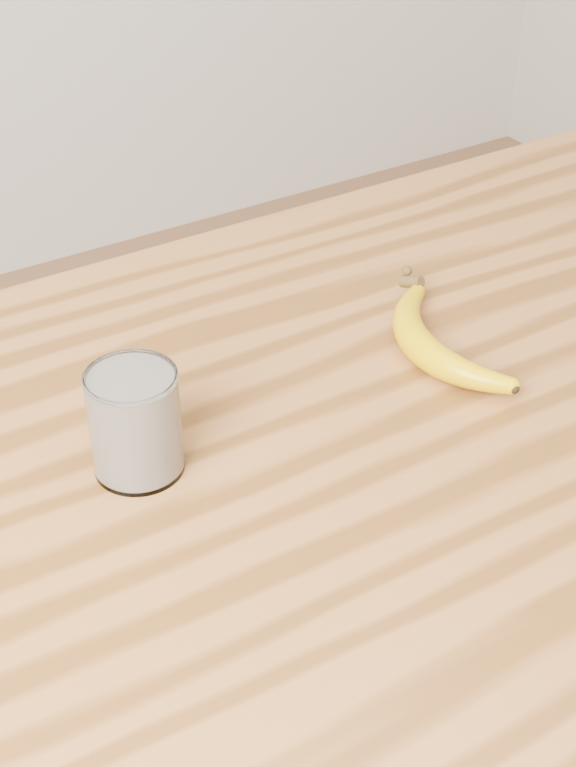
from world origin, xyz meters
TOP-DOWN VIEW (x-y plane):
  - table at (0.00, 0.00)m, footprint 1.20×0.80m
  - smoothie_glass at (-0.23, 0.06)m, footprint 0.08×0.08m
  - banana at (0.07, 0.06)m, footprint 0.14×0.28m

SIDE VIEW (x-z plane):
  - table at x=0.00m, z-range 0.32..1.22m
  - banana at x=0.07m, z-range 0.90..0.93m
  - smoothie_glass at x=-0.23m, z-range 0.90..1.00m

